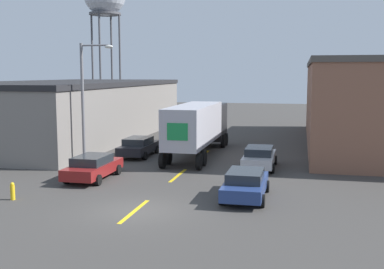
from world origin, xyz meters
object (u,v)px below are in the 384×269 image
parked_car_left_near (93,167)px  parked_car_right_mid (259,157)px  semi_truck (199,124)px  parked_car_left_far (139,146)px  fire_hydrant (13,191)px  parked_car_right_near (245,184)px  street_lamp (86,96)px

parked_car_left_near → parked_car_right_mid: same height
semi_truck → parked_car_right_mid: 6.57m
semi_truck → parked_car_left_far: size_ratio=2.69×
semi_truck → fire_hydrant: bearing=-112.5°
parked_car_right_near → parked_car_right_mid: 7.79m
street_lamp → fire_hydrant: street_lamp is taller
street_lamp → fire_hydrant: size_ratio=9.30×
parked_car_right_near → parked_car_left_far: 13.85m
parked_car_right_mid → fire_hydrant: bearing=-136.1°
parked_car_right_mid → parked_car_left_near: bearing=-149.3°
parked_car_left_near → parked_car_right_near: 9.42m
semi_truck → parked_car_left_far: semi_truck is taller
street_lamp → fire_hydrant: (0.24, -8.96, -4.21)m
parked_car_right_mid → street_lamp: (-11.22, -1.62, 3.90)m
parked_car_right_mid → street_lamp: size_ratio=0.59×
parked_car_left_near → fire_hydrant: size_ratio=5.47×
parked_car_left_near → parked_car_right_mid: bearing=30.7°
street_lamp → parked_car_left_near: bearing=-61.1°
parked_car_left_near → fire_hydrant: 5.50m
parked_car_left_near → fire_hydrant: parked_car_left_near is taller
parked_car_right_near → fire_hydrant: parked_car_right_near is taller
semi_truck → fire_hydrant: 16.02m
parked_car_right_near → parked_car_right_mid: bearing=90.0°
parked_car_left_far → fire_hydrant: parked_car_left_far is taller
fire_hydrant → parked_car_right_near: bearing=14.3°
parked_car_left_far → fire_hydrant: bearing=-98.0°
semi_truck → street_lamp: 8.85m
parked_car_right_near → street_lamp: 13.39m
parked_car_right_near → fire_hydrant: (-10.98, -2.79, -0.31)m
parked_car_left_near → parked_car_left_far: bearing=90.0°
semi_truck → parked_car_right_near: 12.95m
parked_car_left_near → street_lamp: (-2.10, 3.80, 3.90)m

